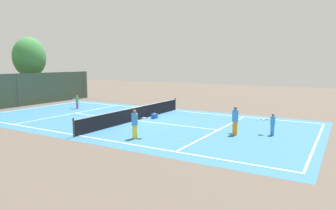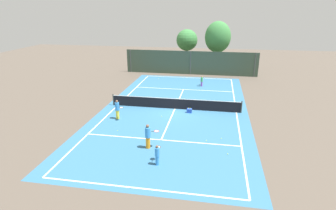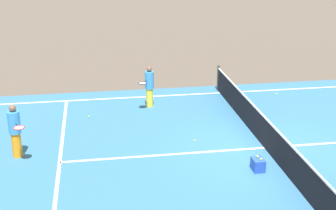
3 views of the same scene
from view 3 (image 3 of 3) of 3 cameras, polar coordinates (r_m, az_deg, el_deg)
name	(u,v)px [view 3 (image 3 of 3)]	position (r m, az deg, el deg)	size (l,w,h in m)	color
ground_plane	(265,148)	(15.66, 11.39, -5.01)	(80.00, 80.00, 0.00)	brown
court_surface	(265,148)	(15.66, 11.39, -5.01)	(13.00, 25.00, 0.01)	teal
tennis_net	(266,133)	(15.46, 11.52, -3.30)	(11.90, 0.10, 1.10)	#333833
player_2	(15,130)	(15.16, -17.67, -2.89)	(0.93, 0.61, 1.68)	orange
player_3	(149,86)	(18.59, -2.23, 2.24)	(0.88, 0.72, 1.62)	yellow
ball_crate	(258,164)	(14.18, 10.61, -6.94)	(0.43, 0.33, 0.43)	blue
tennis_ball_2	(89,117)	(17.99, -9.37, -1.37)	(0.07, 0.07, 0.07)	#CCE533
tennis_ball_4	(195,141)	(15.81, 3.17, -4.24)	(0.07, 0.07, 0.07)	#CCE533
tennis_ball_6	(277,94)	(20.68, 12.75, 1.28)	(0.07, 0.07, 0.07)	#CCE533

